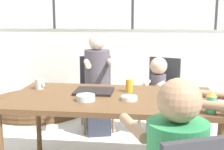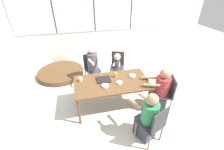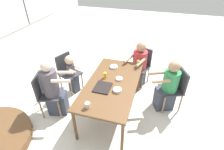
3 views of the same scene
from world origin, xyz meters
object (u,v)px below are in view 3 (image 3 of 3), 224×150
chair_for_man_teal_shirt (45,91)px  bowl_cereal (119,79)px  person_woman_green_shirt (138,67)px  person_man_teal_shirt (54,91)px  chair_for_woman_green_shirt (142,63)px  coffee_mug (88,105)px  chair_for_toddler (67,69)px  bowl_white_shallow (117,90)px  sippy_cup (138,63)px  juice_glass (105,75)px  bowl_fruit (114,67)px  chair_for_man_blue_shirt (176,86)px  person_toddler (72,74)px  person_man_blue_shirt (168,88)px

chair_for_man_teal_shirt → bowl_cereal: 1.41m
person_woman_green_shirt → person_man_teal_shirt: size_ratio=0.94×
chair_for_woman_green_shirt → coffee_mug: size_ratio=9.17×
chair_for_toddler → chair_for_man_teal_shirt: bearing=18.5°
person_woman_green_shirt → bowl_white_shallow: person_woman_green_shirt is taller
person_man_teal_shirt → sippy_cup: (1.03, -1.40, 0.26)m
chair_for_woman_green_shirt → person_man_teal_shirt: 2.07m
chair_for_toddler → person_woman_green_shirt: person_woman_green_shirt is taller
juice_glass → bowl_fruit: (0.39, -0.06, -0.04)m
person_woman_green_shirt → chair_for_man_blue_shirt: bearing=164.6°
chair_for_man_blue_shirt → bowl_fruit: (0.02, 1.27, 0.20)m
chair_for_toddler → juice_glass: (-0.32, -1.00, 0.24)m
chair_for_woman_green_shirt → bowl_fruit: size_ratio=5.56×
bowl_cereal → chair_for_man_blue_shirt: bearing=-71.6°
chair_for_man_blue_shirt → coffee_mug: size_ratio=9.17×
chair_for_man_teal_shirt → bowl_fruit: chair_for_man_teal_shirt is taller
coffee_mug → bowl_white_shallow: (0.50, -0.33, -0.02)m
person_woman_green_shirt → bowl_fruit: person_woman_green_shirt is taller
chair_for_woman_green_shirt → bowl_cereal: chair_for_woman_green_shirt is taller
bowl_white_shallow → bowl_fruit: bowl_white_shallow is taller
person_toddler → person_woman_green_shirt: bearing=136.1°
bowl_fruit → chair_for_man_blue_shirt: bearing=-91.0°
sippy_cup → bowl_white_shallow: bearing=167.4°
bowl_white_shallow → sippy_cup: bearing=-12.6°
chair_for_woman_green_shirt → chair_for_man_blue_shirt: (-0.69, -0.77, 0.00)m
chair_for_man_teal_shirt → chair_for_toddler: same height
chair_for_man_blue_shirt → bowl_white_shallow: (-0.69, 1.00, 0.21)m
chair_for_man_teal_shirt → bowl_fruit: bearing=112.4°
sippy_cup → juice_glass: 0.79m
chair_for_man_teal_shirt → coffee_mug: chair_for_man_teal_shirt is taller
chair_for_man_teal_shirt → chair_for_toddler: bearing=161.5°
chair_for_man_teal_shirt → person_woman_green_shirt: (1.38, -1.54, -0.03)m
chair_for_woman_green_shirt → bowl_fruit: (-0.67, 0.50, 0.20)m
bowl_fruit → bowl_white_shallow: bearing=-159.6°
person_woman_green_shirt → sippy_cup: bearing=111.8°
bowl_cereal → bowl_fruit: (0.37, 0.21, 0.00)m
chair_for_man_teal_shirt → person_toddler: (0.74, -0.17, -0.06)m
chair_for_man_blue_shirt → bowl_cereal: chair_for_man_blue_shirt is taller
juice_glass → bowl_white_shallow: bearing=-134.7°
sippy_cup → person_toddler: bearing=103.5°
chair_for_woman_green_shirt → person_man_blue_shirt: person_man_blue_shirt is taller
person_man_teal_shirt → person_toddler: size_ratio=1.29×
chair_for_man_teal_shirt → sippy_cup: (1.07, -1.56, 0.27)m
sippy_cup → person_man_blue_shirt: bearing=-114.2°
coffee_mug → person_woman_green_shirt: bearing=-16.6°
chair_for_toddler → sippy_cup: chair_for_toddler is taller
person_man_blue_shirt → bowl_white_shallow: person_man_blue_shirt is taller
person_woman_green_shirt → bowl_fruit: bearing=66.8°
person_toddler → juice_glass: 0.95m
person_toddler → sippy_cup: size_ratio=5.73×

